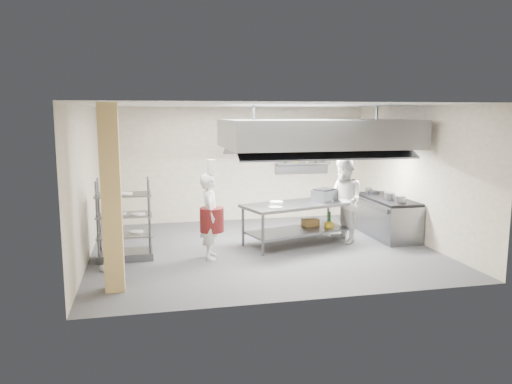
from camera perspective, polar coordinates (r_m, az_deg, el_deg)
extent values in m
plane|color=#2A2A2C|center=(10.61, 0.74, -6.51)|extent=(7.00, 7.00, 0.00)
plane|color=silver|center=(10.23, 0.78, 9.91)|extent=(7.00, 7.00, 0.00)
plane|color=tan|center=(13.23, -2.24, 3.19)|extent=(7.00, 0.00, 7.00)
plane|color=tan|center=(10.10, -18.94, 0.91)|extent=(0.00, 6.00, 6.00)
plane|color=tan|center=(11.62, 17.81, 1.96)|extent=(0.00, 6.00, 6.00)
cube|color=tan|center=(8.18, -16.19, -0.76)|extent=(0.30, 0.30, 3.00)
cube|color=gray|center=(10.99, 6.94, 6.66)|extent=(4.00, 2.50, 0.60)
cube|color=white|center=(10.74, 2.36, 4.95)|extent=(1.60, 0.12, 0.04)
cube|color=white|center=(11.34, 11.22, 5.00)|extent=(1.60, 0.12, 0.04)
cube|color=gray|center=(13.52, 5.42, 3.28)|extent=(1.50, 0.28, 0.04)
cube|color=gray|center=(10.84, 4.88, -1.43)|extent=(2.62, 1.67, 0.06)
cube|color=slate|center=(10.96, 4.84, -4.42)|extent=(2.41, 1.52, 0.04)
cube|color=gray|center=(12.03, 14.63, -2.89)|extent=(0.80, 2.00, 0.84)
cube|color=black|center=(11.94, 14.72, -0.78)|extent=(0.78, 1.96, 0.06)
imported|color=white|center=(9.79, -5.26, -2.78)|extent=(0.47, 0.66, 1.69)
imported|color=white|center=(11.13, 10.04, -0.99)|extent=(0.79, 0.97, 1.87)
imported|color=silver|center=(9.46, -16.20, -3.22)|extent=(0.60, 1.10, 1.79)
cube|color=gray|center=(11.17, 7.84, -0.38)|extent=(0.63, 0.60, 0.24)
cube|color=brown|center=(11.35, 6.23, -3.47)|extent=(0.39, 0.31, 0.15)
cylinder|color=slate|center=(11.60, 15.02, -0.49)|extent=(0.25, 0.25, 0.17)
cylinder|color=white|center=(10.11, -14.77, -4.60)|extent=(0.28, 0.28, 0.05)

